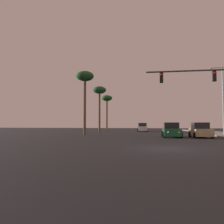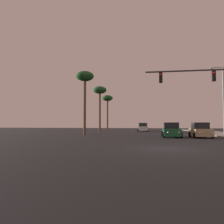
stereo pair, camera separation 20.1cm
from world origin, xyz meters
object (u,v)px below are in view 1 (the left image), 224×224
car_white (142,127)px  traffic_light_mast (220,86)px  car_tan (200,131)px  car_green (171,130)px  palm_tree_mid (100,92)px  palm_tree_near (85,80)px  palm_tree_far (107,100)px  street_lamp (222,96)px

car_white → traffic_light_mast: traffic_light_mast is taller
car_tan → car_green: same height
car_white → palm_tree_mid: size_ratio=0.53×
palm_tree_near → palm_tree_far: bearing=91.4°
traffic_light_mast → palm_tree_near: size_ratio=1.06×
palm_tree_near → car_white: bearing=65.3°
traffic_light_mast → palm_tree_mid: 23.44m
street_lamp → palm_tree_far: size_ratio=1.13×
car_green → palm_tree_mid: bearing=-46.7°
car_white → traffic_light_mast: size_ratio=0.48×
car_tan → palm_tree_near: 15.79m
car_white → palm_tree_far: palm_tree_far is taller
car_green → car_white: bearing=-77.9°
car_green → palm_tree_mid: palm_tree_mid is taller
car_tan → palm_tree_mid: bearing=-40.1°
car_tan → palm_tree_near: bearing=-8.5°
car_green → traffic_light_mast: size_ratio=0.48×
palm_tree_far → palm_tree_near: bearing=-88.6°
car_tan → car_white: size_ratio=1.00×
palm_tree_far → traffic_light_mast: bearing=-62.3°
car_tan → palm_tree_mid: size_ratio=0.53×
car_white → traffic_light_mast: 25.78m
car_white → palm_tree_far: bearing=-27.7°
car_green → palm_tree_near: 13.02m
car_tan → palm_tree_near: (-14.11, 2.35, 6.70)m
traffic_light_mast → street_lamp: street_lamp is taller
car_green → traffic_light_mast: traffic_light_mast is taller
car_green → car_white: (-3.49, 18.49, 0.00)m
traffic_light_mast → palm_tree_mid: palm_tree_mid is taller
car_green → street_lamp: 9.48m
palm_tree_far → car_tan: bearing=-56.8°
car_tan → street_lamp: (3.91, 4.58, 4.36)m
street_lamp → palm_tree_near: street_lamp is taller
palm_tree_near → palm_tree_mid: palm_tree_near is taller
car_tan → palm_tree_far: 27.39m
street_lamp → palm_tree_near: 18.31m
car_tan → car_white: (-6.68, 18.54, 0.00)m
street_lamp → palm_tree_mid: street_lamp is taller
car_white → traffic_light_mast: bearing=103.7°
palm_tree_near → palm_tree_far: size_ratio=1.08×
palm_tree_near → palm_tree_mid: 10.01m
car_tan → palm_tree_near: size_ratio=0.50×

